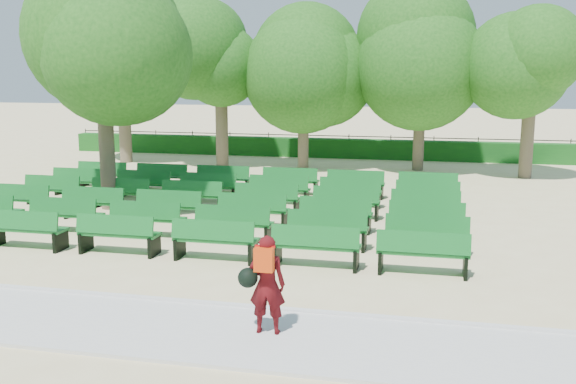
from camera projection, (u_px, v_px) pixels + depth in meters
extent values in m
plane|color=beige|center=(245.00, 223.00, 17.46)|extent=(120.00, 120.00, 0.00)
cube|color=silver|center=(116.00, 325.00, 10.36)|extent=(30.00, 2.20, 0.06)
cube|color=silver|center=(146.00, 299.00, 11.46)|extent=(30.00, 0.12, 0.10)
cube|color=#155418|center=(327.00, 148.00, 30.81)|extent=(26.00, 0.70, 0.90)
cube|color=#116523|center=(221.00, 202.00, 17.93)|extent=(1.88, 0.63, 0.06)
cube|color=#116523|center=(219.00, 195.00, 17.68)|extent=(1.85, 0.26, 0.43)
cylinder|color=brown|center=(107.00, 157.00, 19.04)|extent=(0.46, 0.46, 3.15)
ellipsoid|color=#256019|center=(102.00, 62.00, 18.53)|extent=(4.27, 4.27, 3.85)
imported|color=#480A0D|center=(267.00, 284.00, 9.84)|extent=(0.59, 0.41, 1.56)
cube|color=red|center=(264.00, 260.00, 9.58)|extent=(0.29, 0.15, 0.36)
sphere|color=black|center=(248.00, 278.00, 9.83)|extent=(0.31, 0.31, 0.31)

